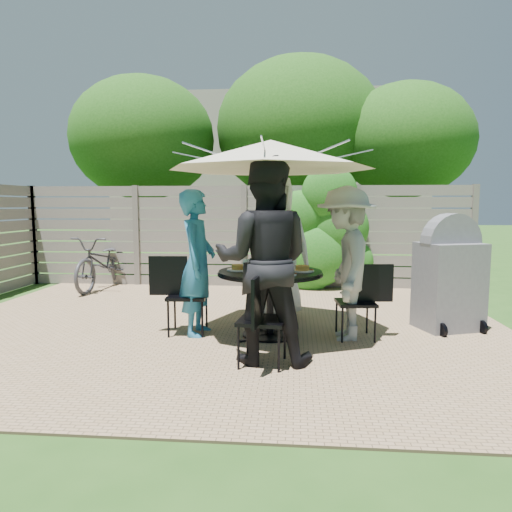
# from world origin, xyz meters

# --- Properties ---
(backyard_envelope) EXTENTS (60.00, 60.00, 5.00)m
(backyard_envelope) POSITION_xyz_m (0.09, 10.29, 2.61)
(backyard_envelope) COLOR #254D18
(backyard_envelope) RESTS_ON ground
(patio_table) EXTENTS (1.18, 1.18, 0.76)m
(patio_table) POSITION_xyz_m (0.65, -0.13, 0.53)
(patio_table) COLOR black
(patio_table) RESTS_ON ground
(umbrella) EXTENTS (2.31, 2.31, 2.20)m
(umbrella) POSITION_xyz_m (0.65, -0.13, 2.04)
(umbrella) COLOR silver
(umbrella) RESTS_ON ground
(chair_back) EXTENTS (0.42, 0.63, 0.86)m
(chair_back) POSITION_xyz_m (0.66, 0.83, 0.26)
(chair_back) COLOR black
(chair_back) RESTS_ON ground
(person_back) EXTENTS (0.94, 0.62, 1.89)m
(person_back) POSITION_xyz_m (0.66, 0.70, 0.95)
(person_back) COLOR silver
(person_back) RESTS_ON ground
(chair_left) EXTENTS (0.67, 0.47, 0.92)m
(chair_left) POSITION_xyz_m (-0.32, -0.12, 0.28)
(chair_left) COLOR black
(chair_left) RESTS_ON ground
(person_left) EXTENTS (0.41, 0.62, 1.67)m
(person_left) POSITION_xyz_m (-0.18, -0.12, 0.83)
(person_left) COLOR teal
(person_left) RESTS_ON ground
(chair_front) EXTENTS (0.47, 0.66, 0.88)m
(chair_front) POSITION_xyz_m (0.63, -1.10, 0.27)
(chair_front) COLOR black
(chair_front) RESTS_ON ground
(person_front) EXTENTS (0.96, 0.75, 1.94)m
(person_front) POSITION_xyz_m (0.63, -0.96, 0.97)
(person_front) COLOR black
(person_front) RESTS_ON ground
(chair_right) EXTENTS (0.63, 0.44, 0.85)m
(chair_right) POSITION_xyz_m (1.61, -0.15, 0.26)
(chair_right) COLOR black
(chair_right) RESTS_ON ground
(person_right) EXTENTS (0.65, 1.11, 1.70)m
(person_right) POSITION_xyz_m (1.48, -0.15, 0.85)
(person_right) COLOR #9B9996
(person_right) RESTS_ON ground
(plate_back) EXTENTS (0.26, 0.26, 0.06)m
(plate_back) POSITION_xyz_m (0.65, 0.23, 0.79)
(plate_back) COLOR white
(plate_back) RESTS_ON patio_table
(plate_left) EXTENTS (0.26, 0.26, 0.06)m
(plate_left) POSITION_xyz_m (0.29, -0.13, 0.79)
(plate_left) COLOR white
(plate_left) RESTS_ON patio_table
(plate_front) EXTENTS (0.26, 0.26, 0.06)m
(plate_front) POSITION_xyz_m (0.64, -0.49, 0.79)
(plate_front) COLOR white
(plate_front) RESTS_ON patio_table
(plate_right) EXTENTS (0.26, 0.26, 0.06)m
(plate_right) POSITION_xyz_m (1.01, -0.14, 0.79)
(plate_right) COLOR white
(plate_right) RESTS_ON patio_table
(plate_extra) EXTENTS (0.24, 0.24, 0.06)m
(plate_extra) POSITION_xyz_m (0.82, -0.44, 0.79)
(plate_extra) COLOR white
(plate_extra) RESTS_ON patio_table
(glass_left) EXTENTS (0.07, 0.07, 0.14)m
(glass_left) POSITION_xyz_m (0.39, -0.23, 0.83)
(glass_left) COLOR silver
(glass_left) RESTS_ON patio_table
(glass_front) EXTENTS (0.07, 0.07, 0.14)m
(glass_front) POSITION_xyz_m (0.75, -0.40, 0.83)
(glass_front) COLOR silver
(glass_front) RESTS_ON patio_table
(glass_right) EXTENTS (0.07, 0.07, 0.14)m
(glass_right) POSITION_xyz_m (0.91, -0.03, 0.83)
(glass_right) COLOR silver
(glass_right) RESTS_ON patio_table
(syrup_jug) EXTENTS (0.09, 0.09, 0.16)m
(syrup_jug) POSITION_xyz_m (0.59, -0.08, 0.84)
(syrup_jug) COLOR #59280C
(syrup_jug) RESTS_ON patio_table
(coffee_cup) EXTENTS (0.08, 0.08, 0.12)m
(coffee_cup) POSITION_xyz_m (0.75, 0.08, 0.82)
(coffee_cup) COLOR #C6B293
(coffee_cup) RESTS_ON patio_table
(bicycle) EXTENTS (0.79, 1.87, 0.95)m
(bicycle) POSITION_xyz_m (-2.47, 2.60, 0.48)
(bicycle) COLOR #333338
(bicycle) RESTS_ON ground
(bbq_grill) EXTENTS (0.81, 0.72, 1.40)m
(bbq_grill) POSITION_xyz_m (2.75, 0.34, 0.64)
(bbq_grill) COLOR slate
(bbq_grill) RESTS_ON ground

